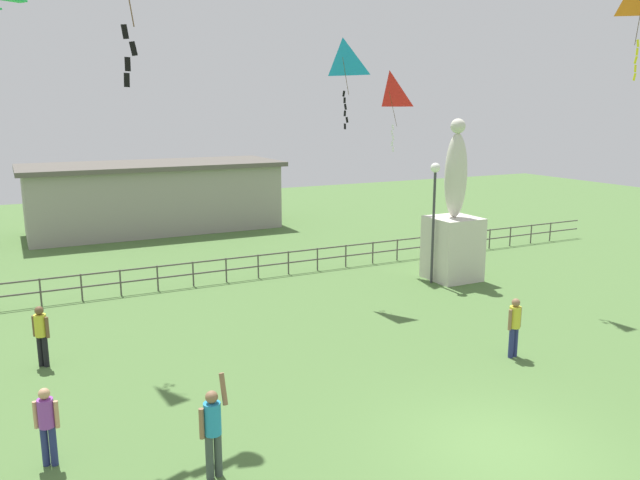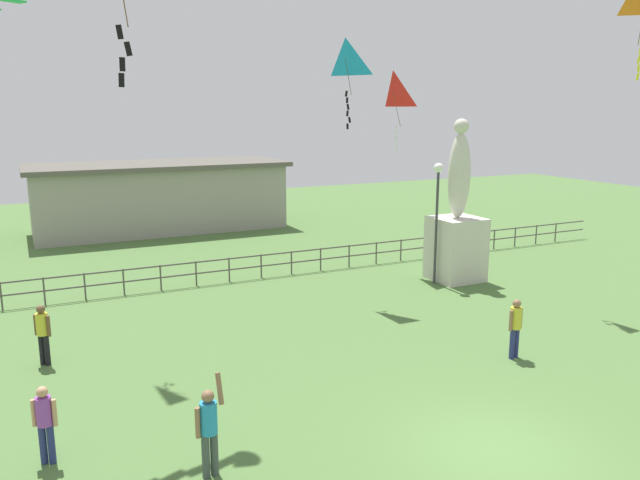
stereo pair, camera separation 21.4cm
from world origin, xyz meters
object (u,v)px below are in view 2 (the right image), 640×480
Objects in this scene: statue_monument at (457,231)px; lamppost at (437,197)px; person_1 at (209,426)px; person_3 at (45,420)px; person_0 at (43,331)px; kite_0 at (393,93)px; person_4 at (515,324)px; kite_5 at (345,60)px.

lamppost is at bearing -173.58° from statue_monument.
person_3 is at bearing 146.34° from person_1.
person_1 is (-12.39, -8.89, -0.93)m from statue_monument.
person_1 reaches higher than person_0.
kite_0 is at bearing 46.13° from person_1.
person_4 is 10.33m from kite_5.
lamppost reaches higher than person_3.
statue_monument is at bearing -57.57° from kite_0.
lamppost is at bearing -4.88° from kite_5.
kite_0 is (13.33, 4.48, 6.23)m from person_0.
kite_0 is 1.03× the size of kite_5.
person_4 is at bearing 0.36° from person_3.
kite_5 is at bearing -146.26° from kite_0.
kite_5 is at bearing 175.12° from lamppost.
person_1 is 16.85m from kite_0.
lamppost is at bearing 37.75° from person_1.
person_3 is 0.50× the size of kite_0.
kite_5 is (10.03, 2.27, 7.23)m from person_0.
statue_monument is 1.35× the size of lamppost.
kite_5 reaches higher than person_0.
lamppost is 2.33× the size of person_1.
person_4 is (11.51, 0.07, 0.05)m from person_3.
kite_5 reaches higher than person_1.
lamppost is (-1.06, -0.12, 1.41)m from statue_monument.
kite_5 is at bearing 177.59° from statue_monument.
person_1 is at bearing -168.36° from person_4.
kite_5 is (-3.30, -2.20, 1.00)m from kite_0.
person_4 is 11.51m from kite_0.
statue_monument is 1.77m from lamppost.
person_1 reaches higher than person_3.
person_3 is (-15.03, -7.14, -1.03)m from statue_monument.
person_1 is at bearing -133.87° from kite_0.
kite_0 is at bearing 122.43° from statue_monument.
statue_monument is 3.82× the size of person_0.
kite_0 is at bearing 18.56° from person_0.
lamppost is 2.81× the size of person_4.
kite_5 reaches higher than kite_0.
person_4 reaches higher than person_0.
person_1 is 0.64× the size of kite_0.
person_3 is at bearing -153.33° from lamppost.
statue_monument is 2.07× the size of kite_5.
kite_0 reaches higher than person_3.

